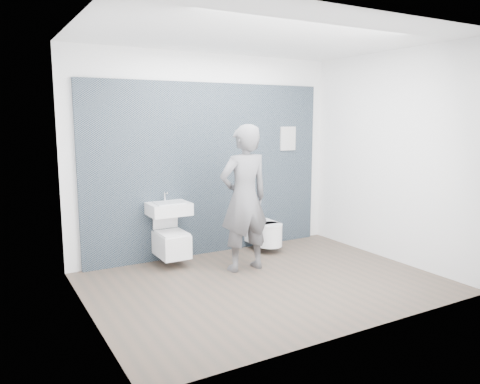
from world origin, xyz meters
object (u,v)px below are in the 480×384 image
washbasin (169,208)px  toilet_square (171,243)px  visitor (244,198)px  toilet_rounded (266,233)px

washbasin → toilet_square: (0.00, -0.06, -0.45)m
washbasin → visitor: (0.74, -0.69, 0.17)m
toilet_square → visitor: visitor is taller
washbasin → visitor: visitor is taller
washbasin → toilet_rounded: bearing=-4.2°
toilet_rounded → visitor: visitor is taller
toilet_square → visitor: bearing=-40.6°
washbasin → toilet_rounded: size_ratio=0.88×
washbasin → visitor: bearing=-43.1°
toilet_square → visitor: 1.16m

